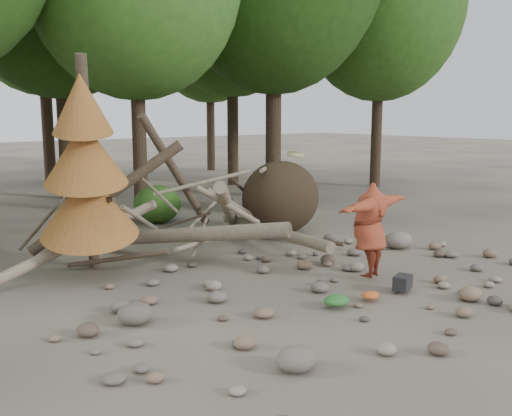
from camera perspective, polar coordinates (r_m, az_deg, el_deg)
ground at (r=10.67m, az=7.14°, el=-8.22°), size 120.00×120.00×0.00m
deadfall_pile at (r=14.83m, az=0.95°, el=0.65°), size 8.55×5.24×3.30m
dead_conifer at (r=11.30m, az=-16.62°, el=3.41°), size 2.06×2.16×4.35m
bush_mid at (r=17.14m, az=-9.84°, el=0.39°), size 1.40×1.40×1.12m
bush_right at (r=18.85m, az=2.59°, el=2.08°), size 2.00×2.00×1.60m
frisbee_thrower at (r=11.21m, az=11.34°, el=-2.15°), size 3.66×1.03×2.56m
backpack at (r=10.79m, az=14.44°, el=-7.53°), size 0.45×0.37×0.26m
cloth_green at (r=9.75m, az=8.03°, el=-9.42°), size 0.46×0.39×0.17m
cloth_orange at (r=10.19m, az=11.35°, el=-8.82°), size 0.34×0.28×0.12m
boulder_front_left at (r=7.47m, az=4.05°, el=-14.80°), size 0.53×0.48×0.32m
boulder_front_right at (r=10.69m, az=20.63°, el=-8.02°), size 0.42×0.38×0.25m
boulder_mid_right at (r=14.17m, az=14.08°, el=-3.12°), size 0.69×0.62×0.41m
boulder_mid_left at (r=9.14m, az=-11.96°, el=-10.29°), size 0.56×0.51×0.34m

